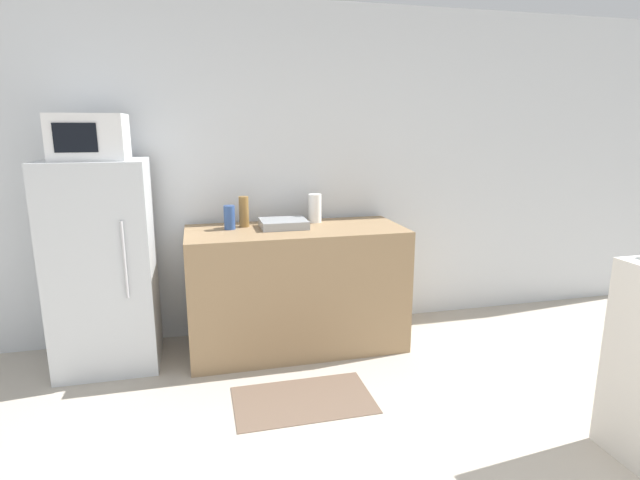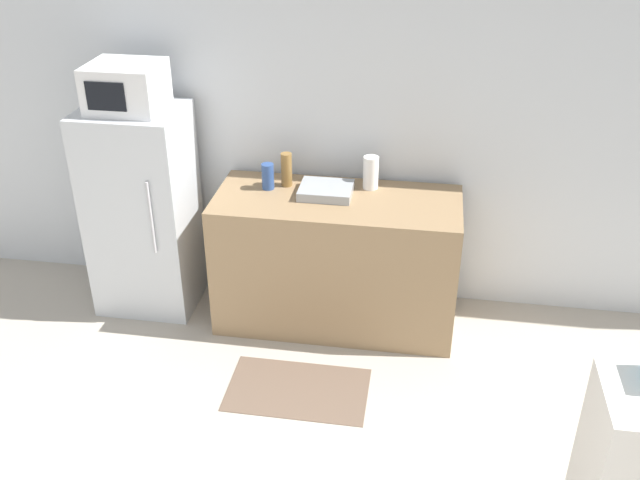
{
  "view_description": "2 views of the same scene",
  "coord_description": "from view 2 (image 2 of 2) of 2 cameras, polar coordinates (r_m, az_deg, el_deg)",
  "views": [
    {
      "loc": [
        -0.69,
        -0.67,
        1.67
      ],
      "look_at": [
        0.06,
        2.35,
        0.96
      ],
      "focal_mm": 28.0,
      "sensor_mm": 36.0,
      "label": 1
    },
    {
      "loc": [
        0.55,
        -1.23,
        2.94
      ],
      "look_at": [
        0.04,
        1.97,
        1.13
      ],
      "focal_mm": 40.0,
      "sensor_mm": 36.0,
      "label": 2
    }
  ],
  "objects": [
    {
      "name": "bottle_short",
      "position": [
        4.74,
        -4.19,
        5.1
      ],
      "size": [
        0.08,
        0.08,
        0.18
      ],
      "primitive_type": "cylinder",
      "color": "#2D4C8C",
      "rests_on": "counter"
    },
    {
      "name": "sink_basin",
      "position": [
        4.66,
        0.49,
        3.99
      ],
      "size": [
        0.34,
        0.29,
        0.06
      ],
      "primitive_type": "cube",
      "color": "#9EA3A8",
      "rests_on": "counter"
    },
    {
      "name": "bottle_tall",
      "position": [
        4.76,
        -2.7,
        5.65
      ],
      "size": [
        0.07,
        0.07,
        0.23
      ],
      "primitive_type": "cylinder",
      "color": "olive",
      "rests_on": "counter"
    },
    {
      "name": "refrigerator",
      "position": [
        5.06,
        -13.98,
        2.29
      ],
      "size": [
        0.67,
        0.59,
        1.45
      ],
      "color": "silver",
      "rests_on": "ground_plane"
    },
    {
      "name": "microwave",
      "position": [
        4.75,
        -15.26,
        11.74
      ],
      "size": [
        0.45,
        0.42,
        0.3
      ],
      "color": "white",
      "rests_on": "refrigerator"
    },
    {
      "name": "wall_back",
      "position": [
        4.85,
        2.05,
        9.36
      ],
      "size": [
        8.0,
        0.06,
        2.6
      ],
      "primitive_type": "cube",
      "color": "silver",
      "rests_on": "ground_plane"
    },
    {
      "name": "kitchen_rug",
      "position": [
        4.48,
        -1.79,
        -11.85
      ],
      "size": [
        0.86,
        0.52,
        0.01
      ],
      "primitive_type": "cube",
      "color": "brown",
      "rests_on": "ground_plane"
    },
    {
      "name": "counter",
      "position": [
        4.84,
        1.32,
        -1.66
      ],
      "size": [
        1.61,
        0.69,
        0.93
      ],
      "primitive_type": "cube",
      "color": "#937551",
      "rests_on": "ground_plane"
    },
    {
      "name": "paper_towel_roll",
      "position": [
        4.73,
        4.08,
        5.4
      ],
      "size": [
        0.1,
        0.1,
        0.22
      ],
      "primitive_type": "cylinder",
      "color": "white",
      "rests_on": "counter"
    }
  ]
}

